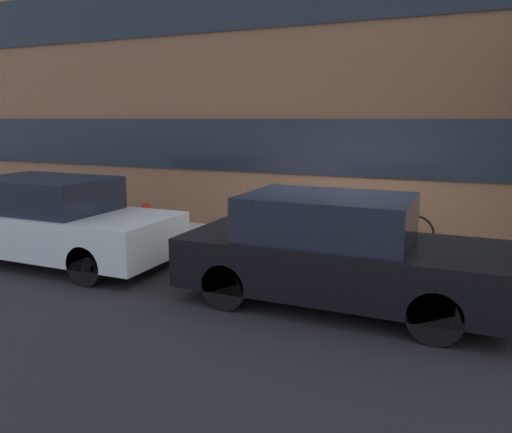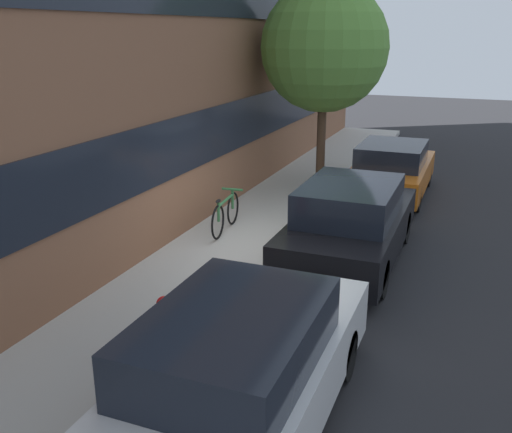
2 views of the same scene
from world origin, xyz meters
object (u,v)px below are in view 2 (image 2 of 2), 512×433
Objects in this scene: bicycle at (226,213)px; parked_car_white at (239,373)px; parked_car_orange at (392,170)px; fire_hydrant at (165,324)px; street_tree at (324,48)px; parked_car_black at (350,223)px.

parked_car_white is at bearing -159.68° from bicycle.
fire_hydrant is at bearing 170.82° from parked_car_orange.
fire_hydrant is 8.64m from street_tree.
parked_car_orange is 8.79m from fire_hydrant.
street_tree reaches higher than bicycle.
parked_car_white is at bearing 180.00° from parked_car_black.
parked_car_black is at bearing -180.00° from parked_car_orange.
bicycle is at bearing 149.54° from parked_car_orange.
parked_car_orange is 3.41m from street_tree.
fire_hydrant is at bearing -178.10° from street_tree.
parked_car_white is 9.61m from parked_car_orange.
street_tree is at bearing 1.90° from fire_hydrant.
parked_car_orange is at bearing 0.00° from parked_car_black.
fire_hydrant is (0.93, 1.40, -0.21)m from parked_car_white.
parked_car_black is at bearing -157.47° from street_tree.
parked_car_white is 1.12× the size of parked_car_orange.
parked_car_black is 5.64× the size of fire_hydrant.
parked_car_white is 1.69m from fire_hydrant.
parked_car_black is 4.64m from parked_car_orange.
parked_car_white is 1.04× the size of parked_car_black.
parked_car_black is at bearing -19.13° from fire_hydrant.
parked_car_orange is 0.78× the size of street_tree.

